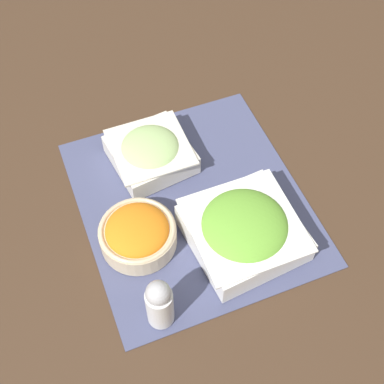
% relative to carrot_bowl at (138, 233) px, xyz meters
% --- Properties ---
extents(ground_plane, '(3.00, 3.00, 0.00)m').
position_rel_carrot_bowl_xyz_m(ground_plane, '(0.05, -0.12, -0.03)').
color(ground_plane, '#422D1E').
extents(placemat, '(0.46, 0.41, 0.00)m').
position_rel_carrot_bowl_xyz_m(placemat, '(0.05, -0.12, -0.03)').
color(placemat, '#474C70').
rests_on(placemat, ground_plane).
extents(carrot_bowl, '(0.14, 0.14, 0.06)m').
position_rel_carrot_bowl_xyz_m(carrot_bowl, '(0.00, 0.00, 0.00)').
color(carrot_bowl, beige).
rests_on(carrot_bowl, placemat).
extents(cucumber_bowl, '(0.16, 0.16, 0.06)m').
position_rel_carrot_bowl_xyz_m(cucumber_bowl, '(0.17, -0.08, -0.00)').
color(cucumber_bowl, silver).
rests_on(cucumber_bowl, placemat).
extents(lettuce_bowl, '(0.20, 0.20, 0.08)m').
position_rel_carrot_bowl_xyz_m(lettuce_bowl, '(-0.07, -0.18, 0.01)').
color(lettuce_bowl, white).
rests_on(lettuce_bowl, placemat).
extents(pepper_shaker, '(0.04, 0.04, 0.11)m').
position_rel_carrot_bowl_xyz_m(pepper_shaker, '(-0.15, 0.01, 0.03)').
color(pepper_shaker, silver).
rests_on(pepper_shaker, placemat).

